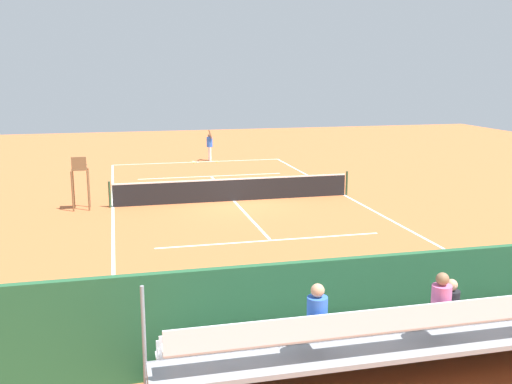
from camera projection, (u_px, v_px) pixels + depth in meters
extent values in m
plane|color=#BC6033|center=(234.00, 201.00, 24.85)|extent=(60.00, 60.00, 0.00)
cube|color=white|center=(198.00, 162.00, 35.32)|extent=(10.00, 0.10, 0.01)
cube|color=white|center=(323.00, 296.00, 14.38)|extent=(10.00, 0.10, 0.01)
cube|color=white|center=(344.00, 195.00, 26.00)|extent=(0.10, 22.00, 0.01)
cube|color=white|center=(113.00, 207.00, 23.70)|extent=(0.10, 22.00, 0.01)
cube|color=white|center=(211.00, 176.00, 30.61)|extent=(7.50, 0.10, 0.01)
cube|color=white|center=(271.00, 240.00, 19.09)|extent=(7.50, 0.10, 0.01)
cube|color=white|center=(234.00, 201.00, 24.85)|extent=(0.10, 12.10, 0.01)
cube|color=white|center=(198.00, 162.00, 35.32)|extent=(0.10, 0.30, 0.01)
cube|color=black|center=(234.00, 190.00, 24.76)|extent=(10.00, 0.02, 0.91)
cube|color=white|center=(234.00, 179.00, 24.66)|extent=(10.00, 0.04, 0.06)
cylinder|color=#2D5133|center=(347.00, 183.00, 25.91)|extent=(0.10, 0.10, 1.07)
cylinder|color=#2D5133|center=(110.00, 194.00, 23.57)|extent=(0.10, 0.10, 1.07)
cube|color=#235633|center=(377.00, 305.00, 11.32)|extent=(18.00, 0.16, 2.00)
cube|color=gray|center=(383.00, 350.00, 11.15)|extent=(9.00, 0.10, 0.45)
cube|color=gray|center=(392.00, 349.00, 10.78)|extent=(9.00, 0.80, 0.08)
cube|color=gray|center=(383.00, 349.00, 11.18)|extent=(9.00, 0.04, 0.45)
cube|color=silver|center=(396.00, 331.00, 10.60)|extent=(8.60, 0.36, 0.04)
cube|color=silver|center=(401.00, 324.00, 10.39)|extent=(8.60, 0.03, 0.36)
cube|color=gray|center=(415.00, 346.00, 9.93)|extent=(9.00, 0.80, 0.08)
cube|color=gray|center=(404.00, 346.00, 10.33)|extent=(9.00, 0.04, 0.45)
cube|color=silver|center=(419.00, 326.00, 9.74)|extent=(8.60, 0.36, 0.04)
cube|color=silver|center=(426.00, 319.00, 9.53)|extent=(8.60, 0.03, 0.36)
cube|color=gray|center=(442.00, 343.00, 9.07)|extent=(9.00, 0.80, 0.08)
cube|color=gray|center=(429.00, 343.00, 9.47)|extent=(9.00, 0.04, 0.45)
cube|color=silver|center=(447.00, 320.00, 8.89)|extent=(8.60, 0.36, 0.04)
cube|color=silver|center=(455.00, 313.00, 8.68)|extent=(8.60, 0.03, 0.36)
cylinder|color=gray|center=(145.00, 360.00, 8.83)|extent=(0.06, 0.06, 2.35)
cube|color=#2D2D33|center=(445.00, 316.00, 10.03)|extent=(0.32, 0.40, 0.12)
cylinder|color=black|center=(450.00, 303.00, 9.86)|extent=(0.30, 0.30, 0.45)
sphere|color=tan|center=(452.00, 285.00, 9.79)|extent=(0.20, 0.20, 0.20)
cube|color=#2D2D33|center=(436.00, 314.00, 9.02)|extent=(0.32, 0.40, 0.12)
cylinder|color=pink|center=(441.00, 299.00, 8.85)|extent=(0.30, 0.30, 0.45)
sphere|color=#8C6647|center=(443.00, 279.00, 8.78)|extent=(0.20, 0.20, 0.20)
cube|color=#2D2D33|center=(314.00, 327.00, 8.57)|extent=(0.32, 0.40, 0.12)
cylinder|color=blue|center=(317.00, 312.00, 8.40)|extent=(0.30, 0.30, 0.45)
sphere|color=tan|center=(318.00, 290.00, 8.33)|extent=(0.20, 0.20, 0.20)
cylinder|color=brown|center=(89.00, 188.00, 23.57)|extent=(0.07, 0.07, 1.60)
cylinder|color=brown|center=(73.00, 188.00, 23.43)|extent=(0.07, 0.07, 1.60)
cylinder|color=brown|center=(88.00, 191.00, 23.00)|extent=(0.07, 0.07, 1.60)
cylinder|color=brown|center=(72.00, 191.00, 22.86)|extent=(0.07, 0.07, 1.60)
cube|color=brown|center=(80.00, 169.00, 23.04)|extent=(0.56, 0.56, 0.06)
cube|color=brown|center=(79.00, 163.00, 22.76)|extent=(0.56, 0.06, 0.48)
cube|color=brown|center=(86.00, 165.00, 23.07)|extent=(0.04, 0.48, 0.04)
cube|color=brown|center=(72.00, 165.00, 22.95)|extent=(0.04, 0.48, 0.04)
cube|color=#234C2D|center=(428.00, 308.00, 12.56)|extent=(1.80, 0.40, 0.05)
cylinder|color=#234C2D|center=(459.00, 314.00, 12.78)|extent=(0.06, 0.06, 0.45)
cylinder|color=#234C2D|center=(396.00, 321.00, 12.44)|extent=(0.06, 0.06, 0.45)
cube|color=#234C2D|center=(434.00, 298.00, 12.33)|extent=(1.80, 0.04, 0.36)
cube|color=black|center=(350.00, 332.00, 12.00)|extent=(0.90, 0.36, 0.36)
cylinder|color=white|center=(209.00, 154.00, 35.87)|extent=(0.14, 0.14, 0.85)
cylinder|color=white|center=(210.00, 154.00, 35.67)|extent=(0.14, 0.14, 0.85)
cylinder|color=blue|center=(210.00, 142.00, 35.62)|extent=(0.39, 0.39, 0.60)
sphere|color=#8C6647|center=(209.00, 135.00, 35.54)|extent=(0.22, 0.22, 0.22)
cylinder|color=#8C6647|center=(210.00, 134.00, 35.31)|extent=(0.25, 0.11, 0.55)
cylinder|color=#8C6647|center=(209.00, 141.00, 35.82)|extent=(0.10, 0.10, 0.50)
cylinder|color=black|center=(197.00, 161.00, 35.60)|extent=(0.25, 0.18, 0.03)
torus|color=#D8CC4C|center=(194.00, 162.00, 35.41)|extent=(0.42, 0.42, 0.02)
cylinder|color=white|center=(194.00, 162.00, 35.41)|extent=(0.25, 0.25, 0.00)
sphere|color=#CCDB33|center=(194.00, 163.00, 34.78)|extent=(0.07, 0.07, 0.07)
sphere|color=#CCDB33|center=(217.00, 162.00, 34.98)|extent=(0.07, 0.07, 0.07)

